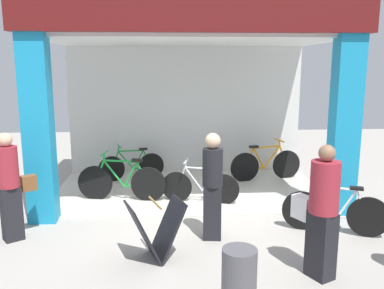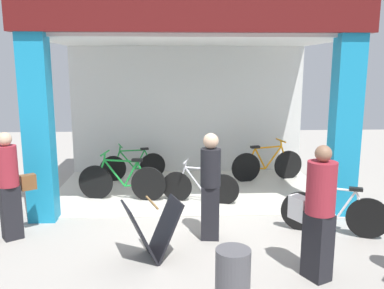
{
  "view_description": "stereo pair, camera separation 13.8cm",
  "coord_description": "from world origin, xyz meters",
  "px_view_note": "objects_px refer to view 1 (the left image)",
  "views": [
    {
      "loc": [
        -0.49,
        -6.77,
        2.62
      ],
      "look_at": [
        0.0,
        0.8,
        1.15
      ],
      "focal_mm": 38.03,
      "sensor_mm": 36.0,
      "label": 1
    },
    {
      "loc": [
        -0.35,
        -6.78,
        2.62
      ],
      "look_at": [
        0.0,
        0.8,
        1.15
      ],
      "focal_mm": 38.03,
      "sensor_mm": 36.0,
      "label": 2
    }
  ],
  "objects_px": {
    "bicycle_parked_0": "(335,212)",
    "trash_bin": "(239,284)",
    "pedestrian_0": "(322,210)",
    "pedestrian_1": "(10,186)",
    "bicycle_inside_2": "(122,182)",
    "bicycle_inside_3": "(132,166)",
    "pedestrian_3": "(212,185)",
    "sandwich_board_sign": "(155,230)",
    "bicycle_inside_1": "(200,186)",
    "bicycle_inside_0": "(266,164)"
  },
  "relations": [
    {
      "from": "bicycle_inside_1",
      "to": "bicycle_parked_0",
      "type": "distance_m",
      "value": 2.55
    },
    {
      "from": "bicycle_parked_0",
      "to": "pedestrian_3",
      "type": "height_order",
      "value": "pedestrian_3"
    },
    {
      "from": "bicycle_inside_2",
      "to": "pedestrian_1",
      "type": "distance_m",
      "value": 2.31
    },
    {
      "from": "pedestrian_0",
      "to": "trash_bin",
      "type": "xyz_separation_m",
      "value": [
        -1.16,
        -0.79,
        -0.49
      ]
    },
    {
      "from": "bicycle_inside_3",
      "to": "sandwich_board_sign",
      "type": "relative_size",
      "value": 1.67
    },
    {
      "from": "bicycle_inside_3",
      "to": "pedestrian_0",
      "type": "bearing_deg",
      "value": -59.5
    },
    {
      "from": "bicycle_inside_0",
      "to": "bicycle_inside_3",
      "type": "height_order",
      "value": "bicycle_inside_0"
    },
    {
      "from": "trash_bin",
      "to": "pedestrian_0",
      "type": "bearing_deg",
      "value": 34.2
    },
    {
      "from": "bicycle_inside_2",
      "to": "bicycle_inside_3",
      "type": "xyz_separation_m",
      "value": [
        0.08,
        1.46,
        -0.05
      ]
    },
    {
      "from": "bicycle_inside_3",
      "to": "pedestrian_0",
      "type": "distance_m",
      "value": 5.35
    },
    {
      "from": "sandwich_board_sign",
      "to": "pedestrian_1",
      "type": "relative_size",
      "value": 0.53
    },
    {
      "from": "bicycle_inside_0",
      "to": "pedestrian_1",
      "type": "relative_size",
      "value": 1.03
    },
    {
      "from": "pedestrian_3",
      "to": "bicycle_parked_0",
      "type": "bearing_deg",
      "value": 1.97
    },
    {
      "from": "pedestrian_0",
      "to": "pedestrian_3",
      "type": "bearing_deg",
      "value": 134.36
    },
    {
      "from": "bicycle_parked_0",
      "to": "sandwich_board_sign",
      "type": "relative_size",
      "value": 1.74
    },
    {
      "from": "pedestrian_3",
      "to": "trash_bin",
      "type": "xyz_separation_m",
      "value": [
        0.05,
        -2.02,
        -0.46
      ]
    },
    {
      "from": "bicycle_inside_3",
      "to": "bicycle_inside_1",
      "type": "bearing_deg",
      "value": -49.57
    },
    {
      "from": "bicycle_parked_0",
      "to": "trash_bin",
      "type": "height_order",
      "value": "bicycle_parked_0"
    },
    {
      "from": "bicycle_inside_1",
      "to": "pedestrian_1",
      "type": "height_order",
      "value": "pedestrian_1"
    },
    {
      "from": "pedestrian_0",
      "to": "pedestrian_3",
      "type": "height_order",
      "value": "pedestrian_0"
    },
    {
      "from": "bicycle_inside_1",
      "to": "pedestrian_1",
      "type": "distance_m",
      "value": 3.38
    },
    {
      "from": "bicycle_inside_1",
      "to": "pedestrian_3",
      "type": "height_order",
      "value": "pedestrian_3"
    },
    {
      "from": "bicycle_parked_0",
      "to": "trash_bin",
      "type": "distance_m",
      "value": 2.83
    },
    {
      "from": "pedestrian_0",
      "to": "bicycle_inside_0",
      "type": "bearing_deg",
      "value": 84.85
    },
    {
      "from": "pedestrian_3",
      "to": "trash_bin",
      "type": "bearing_deg",
      "value": -88.53
    },
    {
      "from": "bicycle_parked_0",
      "to": "bicycle_inside_2",
      "type": "bearing_deg",
      "value": 152.76
    },
    {
      "from": "bicycle_inside_0",
      "to": "bicycle_parked_0",
      "type": "relative_size",
      "value": 1.11
    },
    {
      "from": "bicycle_inside_0",
      "to": "bicycle_inside_2",
      "type": "bearing_deg",
      "value": -158.39
    },
    {
      "from": "bicycle_inside_0",
      "to": "sandwich_board_sign",
      "type": "xyz_separation_m",
      "value": [
        -2.45,
        -3.76,
        0.03
      ]
    },
    {
      "from": "sandwich_board_sign",
      "to": "trash_bin",
      "type": "xyz_separation_m",
      "value": [
        0.9,
        -1.41,
        -0.02
      ]
    },
    {
      "from": "trash_bin",
      "to": "bicycle_inside_1",
      "type": "bearing_deg",
      "value": 91.49
    },
    {
      "from": "trash_bin",
      "to": "pedestrian_1",
      "type": "bearing_deg",
      "value": 144.79
    },
    {
      "from": "bicycle_inside_1",
      "to": "pedestrian_3",
      "type": "relative_size",
      "value": 0.9
    },
    {
      "from": "bicycle_inside_0",
      "to": "pedestrian_1",
      "type": "bearing_deg",
      "value": -147.21
    },
    {
      "from": "bicycle_parked_0",
      "to": "pedestrian_0",
      "type": "xyz_separation_m",
      "value": [
        -0.75,
        -1.3,
        0.52
      ]
    },
    {
      "from": "pedestrian_0",
      "to": "pedestrian_1",
      "type": "height_order",
      "value": "pedestrian_0"
    },
    {
      "from": "bicycle_parked_0",
      "to": "trash_bin",
      "type": "xyz_separation_m",
      "value": [
        -1.91,
        -2.09,
        0.03
      ]
    },
    {
      "from": "bicycle_inside_1",
      "to": "sandwich_board_sign",
      "type": "height_order",
      "value": "bicycle_inside_1"
    },
    {
      "from": "bicycle_inside_2",
      "to": "trash_bin",
      "type": "height_order",
      "value": "bicycle_inside_2"
    },
    {
      "from": "bicycle_inside_3",
      "to": "bicycle_parked_0",
      "type": "distance_m",
      "value": 4.76
    },
    {
      "from": "bicycle_inside_1",
      "to": "bicycle_inside_2",
      "type": "height_order",
      "value": "bicycle_inside_2"
    },
    {
      "from": "bicycle_inside_0",
      "to": "bicycle_inside_2",
      "type": "distance_m",
      "value": 3.41
    },
    {
      "from": "bicycle_inside_1",
      "to": "pedestrian_1",
      "type": "bearing_deg",
      "value": -153.44
    },
    {
      "from": "pedestrian_3",
      "to": "trash_bin",
      "type": "distance_m",
      "value": 2.07
    },
    {
      "from": "sandwich_board_sign",
      "to": "pedestrian_0",
      "type": "relative_size",
      "value": 0.52
    },
    {
      "from": "bicycle_inside_2",
      "to": "bicycle_parked_0",
      "type": "distance_m",
      "value": 3.97
    },
    {
      "from": "sandwich_board_sign",
      "to": "pedestrian_0",
      "type": "xyz_separation_m",
      "value": [
        2.06,
        -0.62,
        0.47
      ]
    },
    {
      "from": "bicycle_inside_2",
      "to": "bicycle_parked_0",
      "type": "relative_size",
      "value": 1.13
    },
    {
      "from": "bicycle_inside_0",
      "to": "bicycle_inside_2",
      "type": "height_order",
      "value": "bicycle_inside_2"
    },
    {
      "from": "bicycle_inside_0",
      "to": "bicycle_inside_3",
      "type": "bearing_deg",
      "value": 176.16
    }
  ]
}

